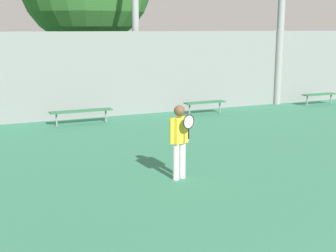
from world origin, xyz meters
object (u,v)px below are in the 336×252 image
object	(u,v)px
bench_courtside_far	(81,112)
bench_by_gate	(320,95)
bench_adjacent_court	(205,103)
tennis_player	(180,138)

from	to	relation	value
bench_courtside_far	bench_by_gate	bearing A→B (deg)	0.00
bench_courtside_far	bench_adjacent_court	world-z (taller)	same
bench_adjacent_court	tennis_player	bearing A→B (deg)	-121.81
tennis_player	bench_adjacent_court	world-z (taller)	tennis_player
tennis_player	bench_by_gate	size ratio (longest dim) A/B	1.01
bench_adjacent_court	bench_by_gate	world-z (taller)	same
bench_adjacent_court	bench_courtside_far	bearing A→B (deg)	-180.00
bench_adjacent_court	bench_by_gate	size ratio (longest dim) A/B	1.01
bench_courtside_far	bench_adjacent_court	bearing A→B (deg)	0.00
bench_courtside_far	bench_by_gate	world-z (taller)	same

